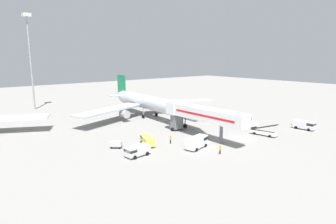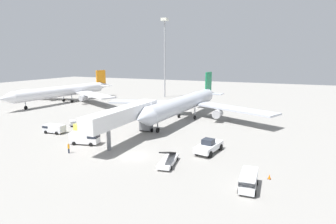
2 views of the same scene
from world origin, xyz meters
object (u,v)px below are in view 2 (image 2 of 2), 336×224
at_px(jet_bridge, 127,115).
at_px(airplane_background, 66,91).
at_px(service_van_outer_right, 85,126).
at_px(safety_cone_alpha, 269,177).
at_px(belt_loader_truck, 168,160).
at_px(ground_crew_worker_midground, 69,148).
at_px(airplane_at_gate, 186,103).
at_px(pushback_tug, 209,146).
at_px(service_van_outer_left, 85,138).
at_px(baggage_cart_far_left, 73,123).
at_px(ground_crew_worker_foreground, 95,131).
at_px(service_van_rear_right, 54,128).
at_px(service_van_far_right, 248,180).
at_px(apron_light_mast, 165,45).

distance_m(jet_bridge, airplane_background, 55.46).
relative_size(jet_bridge, airplane_background, 0.45).
bearing_deg(service_van_outer_right, safety_cone_alpha, -13.95).
distance_m(belt_loader_truck, ground_crew_worker_midground, 17.50).
height_order(airplane_at_gate, pushback_tug, airplane_at_gate).
relative_size(belt_loader_truck, service_van_outer_left, 1.09).
relative_size(service_van_outer_left, ground_crew_worker_midground, 3.20).
xyz_separation_m(pushback_tug, baggage_cart_far_left, (-34.34, 5.08, -0.38)).
bearing_deg(baggage_cart_far_left, airplane_at_gate, 40.58).
relative_size(belt_loader_truck, ground_crew_worker_foreground, 3.57).
distance_m(pushback_tug, service_van_outer_right, 28.74).
distance_m(ground_crew_worker_foreground, safety_cone_alpha, 35.44).
xyz_separation_m(baggage_cart_far_left, safety_cone_alpha, (44.63, -12.04, -0.42)).
distance_m(service_van_rear_right, service_van_far_right, 43.05).
bearing_deg(pushback_tug, service_van_outer_right, 174.60).
height_order(belt_loader_truck, service_van_outer_left, belt_loader_truck).
bearing_deg(service_van_far_right, jet_bridge, 154.66).
bearing_deg(ground_crew_worker_foreground, apron_light_mast, 100.79).
height_order(airplane_at_gate, safety_cone_alpha, airplane_at_gate).
distance_m(service_van_rear_right, baggage_cart_far_left, 6.42).
bearing_deg(apron_light_mast, baggage_cart_far_left, -88.83).
bearing_deg(service_van_outer_right, airplane_at_gate, 52.83).
relative_size(service_van_outer_left, ground_crew_worker_foreground, 3.28).
bearing_deg(service_van_outer_left, pushback_tug, 12.36).
bearing_deg(apron_light_mast, service_van_outer_left, -78.25).
xyz_separation_m(jet_bridge, ground_crew_worker_midground, (-5.11, -10.30, -4.16)).
relative_size(belt_loader_truck, baggage_cart_far_left, 2.53).
bearing_deg(service_van_far_right, airplane_at_gate, 121.23).
bearing_deg(jet_bridge, service_van_far_right, -25.34).
distance_m(jet_bridge, belt_loader_truck, 15.38).
distance_m(safety_cone_alpha, apron_light_mast, 82.83).
bearing_deg(service_van_outer_left, ground_crew_worker_midground, -81.63).
xyz_separation_m(pushback_tug, service_van_rear_right, (-33.71, -1.30, -0.08)).
bearing_deg(service_van_outer_right, jet_bridge, -10.88).
bearing_deg(airplane_background, ground_crew_worker_midground, -46.00).
distance_m(jet_bridge, ground_crew_worker_foreground, 9.05).
xyz_separation_m(belt_loader_truck, airplane_background, (-57.84, 39.79, 3.37)).
distance_m(ground_crew_worker_midground, apron_light_mast, 73.13).
height_order(ground_crew_worker_foreground, safety_cone_alpha, ground_crew_worker_foreground).
relative_size(pushback_tug, baggage_cart_far_left, 2.89).
xyz_separation_m(pushback_tug, apron_light_mast, (-35.44, 58.98, 19.75)).
distance_m(service_van_outer_left, service_van_outer_right, 9.94).
distance_m(service_van_outer_left, ground_crew_worker_midground, 5.18).
bearing_deg(service_van_far_right, apron_light_mast, 121.84).
relative_size(jet_bridge, service_van_outer_right, 4.43).
distance_m(ground_crew_worker_foreground, apron_light_mast, 62.68).
xyz_separation_m(ground_crew_worker_foreground, apron_light_mast, (-11.12, 58.37, 19.97)).
xyz_separation_m(airplane_background, apron_light_mast, (26.43, 27.05, 16.75)).
bearing_deg(ground_crew_worker_midground, airplane_background, 134.00).
xyz_separation_m(service_van_far_right, baggage_cart_far_left, (-42.51, 16.33, -0.43)).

